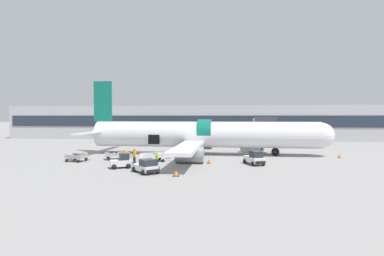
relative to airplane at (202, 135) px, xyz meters
The scene contains 18 objects.
ground_plane 5.79m from the airplane, 118.00° to the right, with size 500.00×500.00×0.00m, color gray.
terminal_strip 32.74m from the airplane, 94.10° to the left, with size 100.90×13.00×8.42m.
jet_bridge_stub 11.44m from the airplane, 31.37° to the left, with size 3.21×9.88×5.74m.
airplane is the anchor object (origin of this frame).
baggage_tug_lead 11.46m from the airplane, 50.21° to the right, with size 2.59×3.45×1.70m.
baggage_tug_mid 16.10m from the airplane, 105.47° to the right, with size 3.35×3.44×1.44m.
baggage_tug_rear 15.23m from the airplane, 121.19° to the right, with size 2.69×2.36×1.66m.
baggage_cart_loading 9.73m from the airplane, 125.16° to the right, with size 4.03×3.03×1.06m.
baggage_cart_queued 12.76m from the airplane, 149.48° to the right, with size 4.06×2.88×1.03m.
baggage_cart_empty 17.80m from the airplane, 149.54° to the right, with size 3.41×2.25×1.02m.
ground_crew_loader_a 11.56m from the airplane, 112.46° to the right, with size 0.50×0.54×1.62m.
ground_crew_loader_b 6.13m from the airplane, 102.39° to the right, with size 0.63×0.47×1.81m.
ground_crew_driver 12.43m from the airplane, 126.52° to the right, with size 0.57×0.61×1.84m.
ground_crew_supervisor 12.79m from the airplane, 134.40° to the right, with size 0.60×0.52×1.76m.
safety_cone_nose 19.65m from the airplane, ahead, with size 0.48×0.48×0.69m.
safety_cone_engine_left 16.89m from the airplane, 93.19° to the right, with size 0.64×0.64×0.58m.
safety_cone_wingtip 8.89m from the airplane, 78.71° to the right, with size 0.48×0.48×0.79m.
safety_cone_tail 18.23m from the airplane, behind, with size 0.61×0.61×0.60m.
Camera 1 is at (6.56, -40.56, 5.78)m, focal length 28.00 mm.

